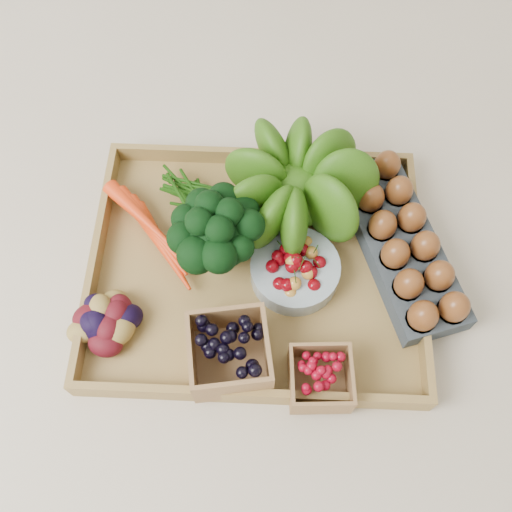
{
  "coord_description": "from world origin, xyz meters",
  "views": [
    {
      "loc": [
        0.02,
        -0.41,
        0.89
      ],
      "look_at": [
        0.0,
        0.0,
        0.06
      ],
      "focal_mm": 40.0,
      "sensor_mm": 36.0,
      "label": 1
    }
  ],
  "objects_px": {
    "tray": "(256,270)",
    "egg_carton": "(399,245)",
    "broccoli": "(218,243)",
    "cherry_bowl": "(295,271)"
  },
  "relations": [
    {
      "from": "tray",
      "to": "egg_carton",
      "type": "height_order",
      "value": "egg_carton"
    },
    {
      "from": "broccoli",
      "to": "cherry_bowl",
      "type": "bearing_deg",
      "value": -10.87
    },
    {
      "from": "tray",
      "to": "egg_carton",
      "type": "relative_size",
      "value": 1.66
    },
    {
      "from": "tray",
      "to": "broccoli",
      "type": "relative_size",
      "value": 3.57
    },
    {
      "from": "cherry_bowl",
      "to": "broccoli",
      "type": "bearing_deg",
      "value": 169.13
    },
    {
      "from": "egg_carton",
      "to": "broccoli",
      "type": "bearing_deg",
      "value": 167.47
    },
    {
      "from": "broccoli",
      "to": "egg_carton",
      "type": "distance_m",
      "value": 0.31
    },
    {
      "from": "broccoli",
      "to": "cherry_bowl",
      "type": "relative_size",
      "value": 1.04
    },
    {
      "from": "broccoli",
      "to": "egg_carton",
      "type": "xyz_separation_m",
      "value": [
        0.3,
        0.03,
        -0.04
      ]
    },
    {
      "from": "broccoli",
      "to": "cherry_bowl",
      "type": "distance_m",
      "value": 0.14
    }
  ]
}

